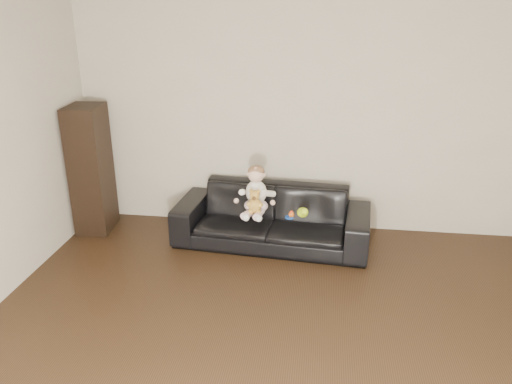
# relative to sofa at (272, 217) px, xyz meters

# --- Properties ---
(wall_back) EXTENTS (5.00, 0.00, 5.00)m
(wall_back) POSITION_rel_sofa_xyz_m (0.28, 0.50, 1.00)
(wall_back) COLOR #BCB29E
(wall_back) RESTS_ON ground
(sofa) EXTENTS (2.10, 0.96, 0.60)m
(sofa) POSITION_rel_sofa_xyz_m (0.00, 0.00, 0.00)
(sofa) COLOR black
(sofa) RESTS_ON floor
(cabinet) EXTENTS (0.40, 0.52, 1.42)m
(cabinet) POSITION_rel_sofa_xyz_m (-2.02, 0.09, 0.41)
(cabinet) COLOR black
(cabinet) RESTS_ON floor
(shelf_item) EXTENTS (0.20, 0.26, 0.28)m
(shelf_item) POSITION_rel_sofa_xyz_m (-2.00, 0.09, 0.73)
(shelf_item) COLOR silver
(shelf_item) RESTS_ON cabinet
(baby) EXTENTS (0.38, 0.45, 0.50)m
(baby) POSITION_rel_sofa_xyz_m (-0.16, -0.11, 0.32)
(baby) COLOR #F7D0D8
(baby) RESTS_ON sofa
(teddy_bear) EXTENTS (0.16, 0.16, 0.25)m
(teddy_bear) POSITION_rel_sofa_xyz_m (-0.15, -0.27, 0.27)
(teddy_bear) COLOR gold
(teddy_bear) RESTS_ON sofa
(toy_green) EXTENTS (0.16, 0.18, 0.10)m
(toy_green) POSITION_rel_sofa_xyz_m (0.33, -0.17, 0.14)
(toy_green) COLOR #BBE41A
(toy_green) RESTS_ON sofa
(toy_rattle) EXTENTS (0.08, 0.08, 0.06)m
(toy_rattle) POSITION_rel_sofa_xyz_m (0.22, -0.19, 0.12)
(toy_rattle) COLOR #C75317
(toy_rattle) RESTS_ON sofa
(toy_blue_disc) EXTENTS (0.11, 0.11, 0.01)m
(toy_blue_disc) POSITION_rel_sofa_xyz_m (0.20, -0.21, 0.10)
(toy_blue_disc) COLOR blue
(toy_blue_disc) RESTS_ON sofa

